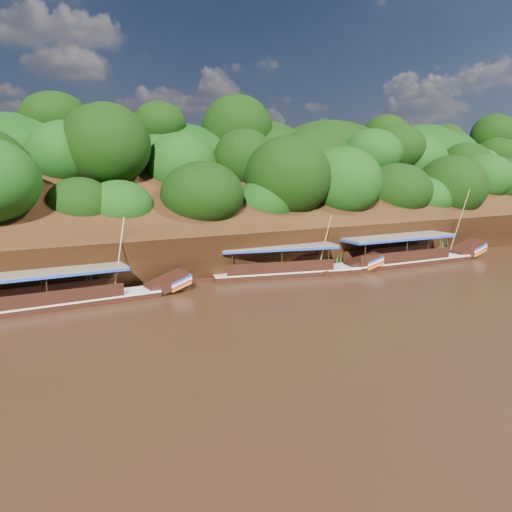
# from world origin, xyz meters

# --- Properties ---
(ground) EXTENTS (160.00, 160.00, 0.00)m
(ground) POSITION_xyz_m (0.00, 0.00, 0.00)
(ground) COLOR black
(ground) RESTS_ON ground
(riverbank) EXTENTS (120.00, 30.06, 19.40)m
(riverbank) POSITION_xyz_m (-0.01, 22.73, 1.89)
(riverbank) COLOR black
(riverbank) RESTS_ON ground
(boat_0) EXTENTS (16.76, 3.71, 7.22)m
(boat_0) POSITION_xyz_m (14.56, 7.19, 0.61)
(boat_0) COLOR black
(boat_0) RESTS_ON ground
(boat_1) EXTENTS (14.53, 5.19, 5.35)m
(boat_1) POSITION_xyz_m (2.63, 8.38, 0.56)
(boat_1) COLOR black
(boat_1) RESTS_ON ground
(boat_2) EXTENTS (15.07, 2.73, 5.83)m
(boat_2) POSITION_xyz_m (-14.72, 7.77, 0.53)
(boat_2) COLOR black
(boat_2) RESTS_ON ground
(reeds) EXTENTS (50.18, 2.25, 2.09)m
(reeds) POSITION_xyz_m (-3.08, 9.46, 0.86)
(reeds) COLOR #266C1B
(reeds) RESTS_ON ground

